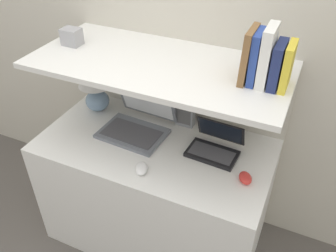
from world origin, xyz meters
TOP-DOWN VIEW (x-y plane):
  - wall_back at (0.00, 0.73)m, footprint 6.00×0.05m
  - desk at (0.00, 0.33)m, footprint 1.28×0.67m
  - back_riser at (0.00, 0.69)m, footprint 1.28×0.04m
  - shelf at (0.00, 0.41)m, footprint 1.28×0.60m
  - table_lamp at (-0.47, 0.51)m, footprint 0.20×0.20m
  - laptop_large at (-0.15, 0.42)m, footprint 0.38×0.35m
  - laptop_small at (0.32, 0.42)m, footprint 0.27×0.23m
  - computer_mouse at (0.03, 0.12)m, footprint 0.09×0.11m
  - second_mouse at (0.52, 0.27)m, footprint 0.09×0.10m
  - router_box at (0.08, 0.58)m, footprint 0.11×0.06m
  - book_yellow at (0.59, 0.41)m, footprint 0.03×0.14m
  - book_navy at (0.55, 0.41)m, footprint 0.04×0.15m
  - book_white at (0.50, 0.41)m, footprint 0.04×0.16m
  - book_blue at (0.46, 0.41)m, footprint 0.03×0.14m
  - book_brown at (0.43, 0.41)m, footprint 0.04×0.17m
  - shelf_gadget at (-0.51, 0.41)m, footprint 0.10×0.08m

SIDE VIEW (x-z plane):
  - desk at x=0.00m, z-range 0.00..0.75m
  - back_riser at x=0.00m, z-range 0.00..1.19m
  - computer_mouse at x=0.03m, z-range 0.75..0.79m
  - second_mouse at x=0.52m, z-range 0.75..0.79m
  - laptop_small at x=0.32m, z-range 0.71..0.87m
  - laptop_large at x=-0.15m, z-range 0.68..0.93m
  - router_box at x=0.08m, z-range 0.75..0.89m
  - table_lamp at x=-0.47m, z-range 0.78..1.08m
  - shelf at x=0.00m, z-range 1.19..1.21m
  - wall_back at x=0.00m, z-range 0.00..2.40m
  - shelf_gadget at x=-0.51m, z-range 1.21..1.30m
  - book_navy at x=0.55m, z-range 1.21..1.41m
  - book_yellow at x=0.59m, z-range 1.21..1.41m
  - book_blue at x=0.46m, z-range 1.21..1.44m
  - book_brown at x=0.43m, z-range 1.21..1.45m
  - book_white at x=0.50m, z-range 1.21..1.47m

